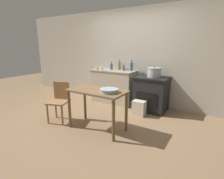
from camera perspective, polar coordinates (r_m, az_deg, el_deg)
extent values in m
plane|color=#896B4C|center=(3.86, -3.90, -10.19)|extent=(14.00, 14.00, 0.00)
cube|color=#B2AD9E|center=(4.89, 6.94, 10.41)|extent=(8.00, 0.07, 2.55)
cube|color=#B2A893|center=(4.97, 0.47, 0.90)|extent=(1.22, 0.52, 0.89)
cube|color=gray|center=(4.89, 0.48, 6.17)|extent=(1.25, 0.55, 0.03)
cube|color=black|center=(4.46, 12.71, -1.58)|extent=(0.75, 0.63, 0.81)
cube|color=black|center=(4.37, 13.01, 3.78)|extent=(0.79, 0.67, 0.04)
cube|color=black|center=(4.19, 11.20, -3.23)|extent=(0.52, 0.01, 0.34)
cube|color=brown|center=(3.27, -4.97, -0.48)|extent=(1.11, 0.56, 0.03)
cylinder|color=brown|center=(3.55, -13.72, -6.30)|extent=(0.06, 0.06, 0.75)
cylinder|color=brown|center=(2.95, 0.49, -10.19)|extent=(0.06, 0.06, 0.75)
cylinder|color=brown|center=(3.86, -8.83, -4.35)|extent=(0.06, 0.06, 0.75)
cylinder|color=brown|center=(3.32, 4.69, -7.35)|extent=(0.06, 0.06, 0.75)
cube|color=#997047|center=(3.86, -17.20, -3.89)|extent=(0.51, 0.51, 0.03)
cube|color=#997047|center=(3.96, -16.12, -0.24)|extent=(0.35, 0.15, 0.38)
cylinder|color=#997047|center=(3.89, -20.28, -7.55)|extent=(0.04, 0.04, 0.42)
cylinder|color=#997047|center=(3.73, -15.95, -8.14)|extent=(0.04, 0.04, 0.42)
cylinder|color=#997047|center=(4.15, -17.86, -5.97)|extent=(0.04, 0.04, 0.42)
cylinder|color=#997047|center=(4.00, -13.73, -6.44)|extent=(0.04, 0.04, 0.42)
cube|color=beige|center=(4.14, 8.83, -5.99)|extent=(0.29, 0.21, 0.35)
cylinder|color=#A8A8AD|center=(4.34, 13.62, 5.34)|extent=(0.32, 0.32, 0.21)
cylinder|color=#A8A8AD|center=(4.32, 13.70, 6.83)|extent=(0.33, 0.33, 0.02)
sphere|color=black|center=(4.32, 13.72, 7.12)|extent=(0.02, 0.02, 0.02)
cylinder|color=#93A8B2|center=(3.08, -0.98, -0.37)|extent=(0.31, 0.31, 0.07)
cylinder|color=#8597A0|center=(3.07, -0.99, 0.13)|extent=(0.33, 0.33, 0.01)
cylinder|color=#3D5675|center=(4.78, 6.34, 7.37)|extent=(0.08, 0.08, 0.21)
cylinder|color=#3D5675|center=(4.76, 6.39, 9.14)|extent=(0.03, 0.03, 0.08)
cylinder|color=#3D5675|center=(4.80, 3.82, 6.98)|extent=(0.06, 0.06, 0.14)
cylinder|color=#3D5675|center=(4.79, 3.84, 8.10)|extent=(0.02, 0.02, 0.05)
cylinder|color=olive|center=(4.98, 2.40, 7.67)|extent=(0.07, 0.07, 0.21)
cylinder|color=olive|center=(4.96, 2.41, 9.31)|extent=(0.03, 0.03, 0.08)
cylinder|color=#3D5675|center=(4.97, -0.16, 7.42)|extent=(0.07, 0.07, 0.16)
cylinder|color=#3D5675|center=(4.96, -0.16, 8.70)|extent=(0.03, 0.03, 0.06)
cylinder|color=beige|center=(5.03, -4.87, 6.97)|extent=(0.09, 0.09, 0.08)
cylinder|color=silver|center=(4.89, -3.35, 6.87)|extent=(0.08, 0.08, 0.09)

